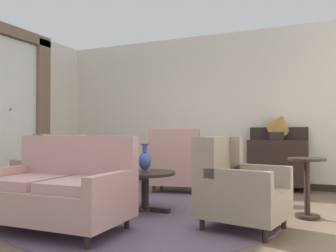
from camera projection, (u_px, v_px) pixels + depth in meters
The scene contains 15 objects.
ground at pixel (131, 218), 4.17m from camera, with size 9.08×9.08×0.00m, color brown.
wall_back at pixel (207, 109), 7.03m from camera, with size 6.65×0.08×3.01m, color silver.
wall_left at pixel (2, 107), 6.35m from camera, with size 0.08×4.33×3.01m, color silver.
baseboard_back at pixel (206, 181), 6.95m from camera, with size 6.49×0.03×0.12m, color black.
area_rug at pixel (143, 212), 4.45m from camera, with size 3.42×3.42×0.01m, color #5B4C60.
window_with_curtains at pixel (11, 101), 6.41m from camera, with size 0.12×1.90×2.94m.
coffee_table at pixel (145, 180), 4.54m from camera, with size 0.80×0.80×0.52m.
porcelain_vase at pixel (145, 160), 4.53m from camera, with size 0.17×0.17×0.37m.
settee at pixel (59, 191), 3.68m from camera, with size 1.53×0.89×0.99m.
armchair_back_corner at pixel (237, 189), 3.72m from camera, with size 0.96×0.90×0.98m.
armchair_near_sideboard at pixel (176, 166), 6.05m from camera, with size 1.01×0.99×1.10m.
armchair_beside_settee at pixel (52, 173), 5.19m from camera, with size 0.98×0.92×1.01m.
side_table at pixel (307, 182), 4.19m from camera, with size 0.44×0.44×0.72m.
sideboard at pixel (278, 162), 6.18m from camera, with size 1.02×0.37×1.13m.
gramophone at pixel (280, 124), 6.09m from camera, with size 0.58×0.64×0.59m.
Camera 1 is at (2.08, -3.67, 1.02)m, focal length 37.08 mm.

